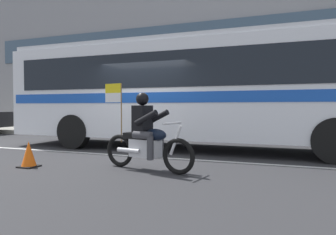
# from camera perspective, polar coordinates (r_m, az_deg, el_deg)

# --- Properties ---
(ground_plane) EXTENTS (60.00, 60.00, 0.00)m
(ground_plane) POSITION_cam_1_polar(r_m,az_deg,el_deg) (8.58, -4.63, -6.57)
(ground_plane) COLOR #2B2B2D
(sidewalk_curb) EXTENTS (28.00, 3.80, 0.15)m
(sidewalk_curb) POSITION_cam_1_polar(r_m,az_deg,el_deg) (13.33, 4.76, -3.18)
(sidewalk_curb) COLOR gray
(sidewalk_curb) RESTS_ON ground_plane
(lane_center_stripe) EXTENTS (26.60, 0.14, 0.01)m
(lane_center_stripe) POSITION_cam_1_polar(r_m,az_deg,el_deg) (8.04, -6.47, -7.12)
(lane_center_stripe) COLOR silver
(lane_center_stripe) RESTS_ON ground_plane
(transit_bus) EXTENTS (12.11, 2.65, 3.22)m
(transit_bus) POSITION_cam_1_polar(r_m,az_deg,el_deg) (9.16, 6.59, 5.79)
(transit_bus) COLOR silver
(transit_bus) RESTS_ON ground_plane
(motorcycle_with_rider) EXTENTS (2.16, 0.72, 1.78)m
(motorcycle_with_rider) POSITION_cam_1_polar(r_m,az_deg,el_deg) (6.16, -4.10, -3.69)
(motorcycle_with_rider) COLOR black
(motorcycle_with_rider) RESTS_ON ground_plane
(traffic_cone) EXTENTS (0.36, 0.36, 0.55)m
(traffic_cone) POSITION_cam_1_polar(r_m,az_deg,el_deg) (7.15, -24.52, -6.37)
(traffic_cone) COLOR #EA590F
(traffic_cone) RESTS_ON ground_plane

